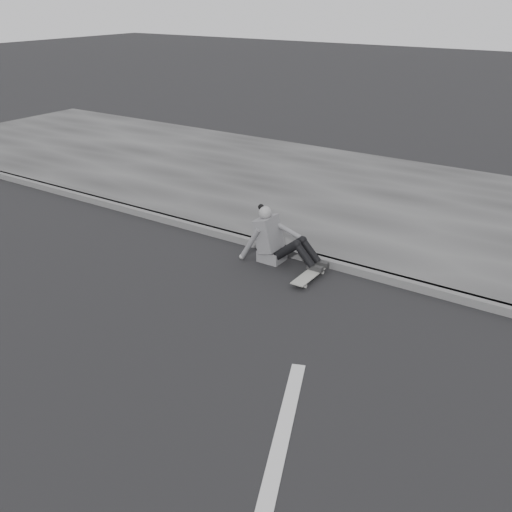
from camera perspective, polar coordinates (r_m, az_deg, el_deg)
The scene contains 5 objects.
ground at distance 7.31m, azimuth -8.64°, elevation -6.61°, with size 80.00×80.00×0.00m, color black.
curb at distance 9.11m, azimuth 2.12°, elevation 0.75°, with size 24.00×0.16×0.12m, color #535353.
sidewalk at distance 11.62m, azimuth 10.00°, elevation 5.84°, with size 24.00×6.00×0.12m, color #393939.
skateboard at distance 8.27m, azimuth 5.39°, elevation -1.92°, with size 0.20×0.78×0.09m.
seated_woman at distance 8.67m, azimuth 1.99°, elevation 1.61°, with size 1.38×0.46×0.88m.
Camera 1 is at (4.32, -4.52, 3.79)m, focal length 40.00 mm.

